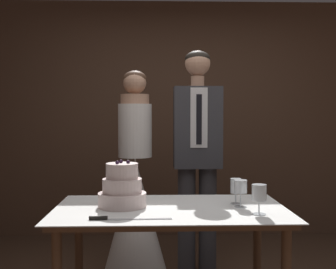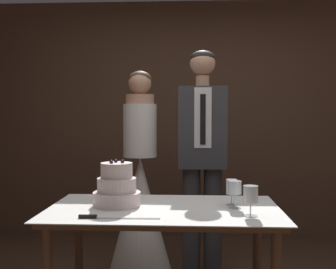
{
  "view_description": "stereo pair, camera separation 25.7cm",
  "coord_description": "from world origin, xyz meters",
  "views": [
    {
      "loc": [
        -0.29,
        -2.57,
        1.34
      ],
      "look_at": [
        -0.19,
        0.46,
        1.2
      ],
      "focal_mm": 45.0,
      "sensor_mm": 36.0,
      "label": 1
    },
    {
      "loc": [
        -0.03,
        -2.57,
        1.34
      ],
      "look_at": [
        -0.19,
        0.46,
        1.2
      ],
      "focal_mm": 45.0,
      "sensor_mm": 36.0,
      "label": 2
    }
  ],
  "objects": [
    {
      "name": "cake_table",
      "position": [
        -0.19,
        -0.02,
        0.68
      ],
      "size": [
        1.42,
        0.83,
        0.77
      ],
      "color": "brown",
      "rests_on": "ground_plane"
    },
    {
      "name": "wine_glass_far",
      "position": [
        0.24,
        -0.01,
        0.89
      ],
      "size": [
        0.08,
        0.08,
        0.17
      ],
      "color": "silver",
      "rests_on": "cake_table"
    },
    {
      "name": "groom",
      "position": [
        0.07,
        0.93,
        1.05
      ],
      "size": [
        0.4,
        0.25,
        1.87
      ],
      "color": "#38383D",
      "rests_on": "ground_plane"
    },
    {
      "name": "wine_glass_middle",
      "position": [
        0.31,
        -0.21,
        0.89
      ],
      "size": [
        0.08,
        0.08,
        0.17
      ],
      "color": "silver",
      "rests_on": "cake_table"
    },
    {
      "name": "wall_back",
      "position": [
        0.0,
        2.14,
        1.29
      ],
      "size": [
        5.38,
        0.12,
        2.58
      ],
      "primitive_type": "cube",
      "color": "#513828",
      "rests_on": "ground_plane"
    },
    {
      "name": "wine_glass_near",
      "position": [
        0.23,
        0.08,
        0.88
      ],
      "size": [
        0.07,
        0.07,
        0.16
      ],
      "color": "silver",
      "rests_on": "cake_table"
    },
    {
      "name": "bride",
      "position": [
        -0.45,
        0.93,
        0.62
      ],
      "size": [
        0.54,
        0.54,
        1.71
      ],
      "color": "white",
      "rests_on": "ground_plane"
    },
    {
      "name": "cake_knife",
      "position": [
        -0.51,
        -0.31,
        0.78
      ],
      "size": [
        0.45,
        0.03,
        0.02
      ],
      "rotation": [
        0.0,
        0.0,
        0.02
      ],
      "color": "silver",
      "rests_on": "cake_table"
    },
    {
      "name": "tiered_cake",
      "position": [
        -0.49,
        0.02,
        0.88
      ],
      "size": [
        0.3,
        0.3,
        0.29
      ],
      "color": "beige",
      "rests_on": "cake_table"
    }
  ]
}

